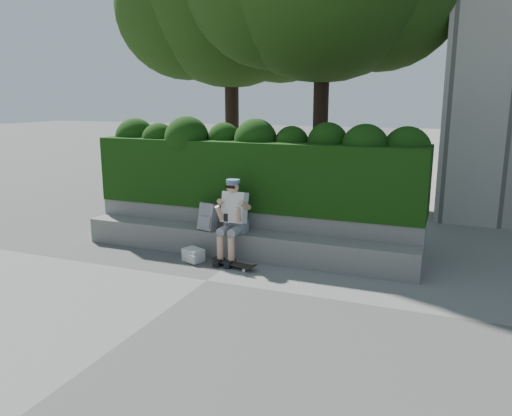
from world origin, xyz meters
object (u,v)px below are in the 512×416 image
at_px(skateboard, 234,264).
at_px(backpack_ground, 193,255).
at_px(backpack_plaid, 208,217).
at_px(person, 233,217).

bearing_deg(skateboard, backpack_ground, -171.80).
bearing_deg(skateboard, backpack_plaid, 157.54).
distance_m(backpack_plaid, backpack_ground, 0.72).
bearing_deg(person, backpack_ground, -150.16).
xyz_separation_m(skateboard, backpack_ground, (-0.77, 0.04, 0.05)).
relative_size(person, backpack_plaid, 2.96).
xyz_separation_m(skateboard, backpack_plaid, (-0.69, 0.46, 0.62)).
bearing_deg(backpack_plaid, person, 6.20).
xyz_separation_m(person, backpack_plaid, (-0.51, 0.08, -0.07)).
height_order(skateboard, backpack_ground, backpack_ground).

